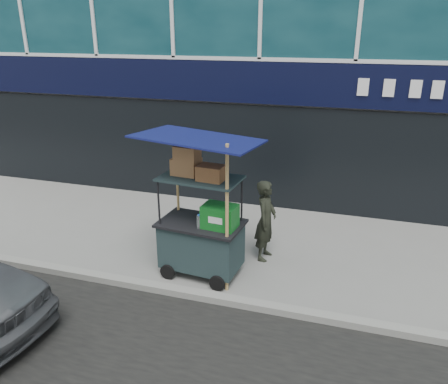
% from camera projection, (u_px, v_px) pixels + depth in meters
% --- Properties ---
extents(ground, '(80.00, 80.00, 0.00)m').
position_uv_depth(ground, '(201.00, 291.00, 7.14)').
color(ground, slate).
rests_on(ground, ground).
extents(curb, '(80.00, 0.18, 0.12)m').
position_uv_depth(curb, '(197.00, 295.00, 6.94)').
color(curb, gray).
rests_on(curb, ground).
extents(vendor_cart, '(1.97, 1.48, 2.52)m').
position_uv_depth(vendor_cart, '(202.00, 227.00, 7.36)').
color(vendor_cart, '#19292A').
rests_on(vendor_cart, ground).
extents(vendor_man, '(0.41, 0.58, 1.52)m').
position_uv_depth(vendor_man, '(266.00, 220.00, 7.92)').
color(vendor_man, black).
rests_on(vendor_man, ground).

